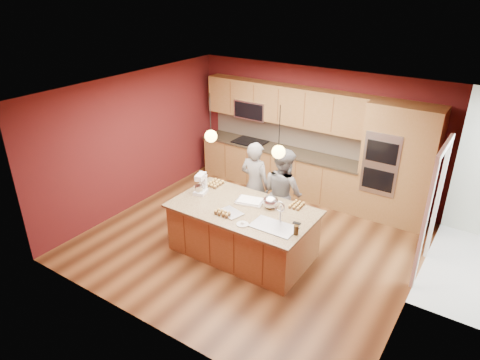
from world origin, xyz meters
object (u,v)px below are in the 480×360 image
Objects in this scene: island at (243,230)px; mixing_bowl at (271,202)px; person_right at (283,193)px; stand_mixer at (201,185)px; person_left at (255,185)px.

island is 9.00× the size of mixing_bowl.
person_right is 4.58× the size of stand_mixer.
person_left is (-0.35, 0.92, 0.39)m from island.
person_left reaches higher than stand_mixer.
island is 6.52× the size of stand_mixer.
person_right is (0.59, 0.00, 0.00)m from person_left.
person_left reaches higher than island.
island is 1.43× the size of person_left.
person_left is 4.58× the size of stand_mixer.
person_left is at bearing 137.03° from mixing_bowl.
mixing_bowl is at bearing 36.94° from island.
person_right is (0.24, 0.92, 0.39)m from island.
island is 0.69m from mixing_bowl.
person_right reaches higher than mixing_bowl.
mixing_bowl is (0.36, 0.27, 0.53)m from island.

